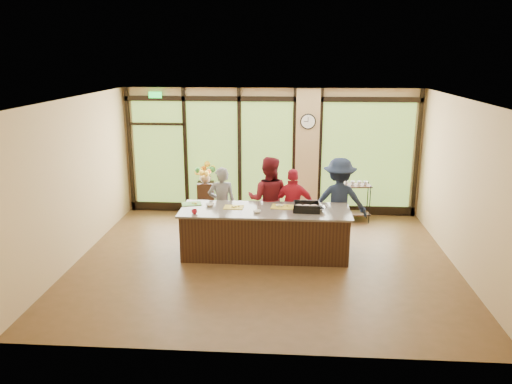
# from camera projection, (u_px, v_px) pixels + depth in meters

# --- Properties ---
(floor) EXTENTS (7.00, 7.00, 0.00)m
(floor) POSITION_uv_depth(u_px,v_px,m) (264.00, 261.00, 9.36)
(floor) COLOR #4D361B
(floor) RESTS_ON ground
(ceiling) EXTENTS (7.00, 7.00, 0.00)m
(ceiling) POSITION_uv_depth(u_px,v_px,m) (265.00, 99.00, 8.56)
(ceiling) COLOR white
(ceiling) RESTS_ON back_wall
(back_wall) EXTENTS (7.00, 0.00, 7.00)m
(back_wall) POSITION_uv_depth(u_px,v_px,m) (271.00, 152.00, 11.84)
(back_wall) COLOR tan
(back_wall) RESTS_ON floor
(left_wall) EXTENTS (0.00, 6.00, 6.00)m
(left_wall) POSITION_uv_depth(u_px,v_px,m) (75.00, 180.00, 9.19)
(left_wall) COLOR tan
(left_wall) RESTS_ON floor
(right_wall) EXTENTS (0.00, 6.00, 6.00)m
(right_wall) POSITION_uv_depth(u_px,v_px,m) (464.00, 187.00, 8.72)
(right_wall) COLOR tan
(right_wall) RESTS_ON floor
(window_wall) EXTENTS (6.90, 0.12, 3.00)m
(window_wall) POSITION_uv_depth(u_px,v_px,m) (278.00, 157.00, 11.81)
(window_wall) COLOR tan
(window_wall) RESTS_ON floor
(island_base) EXTENTS (3.10, 1.00, 0.88)m
(island_base) POSITION_uv_depth(u_px,v_px,m) (265.00, 233.00, 9.53)
(island_base) COLOR black
(island_base) RESTS_ON floor
(countertop) EXTENTS (3.20, 1.10, 0.04)m
(countertop) POSITION_uv_depth(u_px,v_px,m) (265.00, 210.00, 9.40)
(countertop) COLOR slate
(countertop) RESTS_ON island_base
(wall_clock) EXTENTS (0.36, 0.04, 0.36)m
(wall_clock) POSITION_uv_depth(u_px,v_px,m) (308.00, 121.00, 11.46)
(wall_clock) COLOR black
(wall_clock) RESTS_ON window_wall
(cook_left) EXTENTS (0.62, 0.47, 1.56)m
(cook_left) POSITION_uv_depth(u_px,v_px,m) (222.00, 204.00, 10.20)
(cook_left) COLOR slate
(cook_left) RESTS_ON floor
(cook_midleft) EXTENTS (0.93, 0.76, 1.78)m
(cook_midleft) POSITION_uv_depth(u_px,v_px,m) (268.00, 200.00, 10.15)
(cook_midleft) COLOR maroon
(cook_midleft) RESTS_ON floor
(cook_midright) EXTENTS (0.91, 0.38, 1.55)m
(cook_midright) POSITION_uv_depth(u_px,v_px,m) (293.00, 207.00, 10.05)
(cook_midright) COLOR #B61C2F
(cook_midright) RESTS_ON floor
(cook_right) EXTENTS (1.17, 0.71, 1.77)m
(cook_right) POSITION_uv_depth(u_px,v_px,m) (339.00, 201.00, 10.05)
(cook_right) COLOR #192339
(cook_right) RESTS_ON floor
(roasting_pan) EXTENTS (0.50, 0.40, 0.09)m
(roasting_pan) POSITION_uv_depth(u_px,v_px,m) (307.00, 209.00, 9.30)
(roasting_pan) COLOR black
(roasting_pan) RESTS_ON countertop
(mixing_bowl) EXTENTS (0.33, 0.33, 0.08)m
(mixing_bowl) POSITION_uv_depth(u_px,v_px,m) (317.00, 209.00, 9.30)
(mixing_bowl) COLOR silver
(mixing_bowl) RESTS_ON countertop
(cutting_board_left) EXTENTS (0.43, 0.37, 0.01)m
(cutting_board_left) POSITION_uv_depth(u_px,v_px,m) (192.00, 204.00, 9.73)
(cutting_board_left) COLOR #539536
(cutting_board_left) RESTS_ON countertop
(cutting_board_center) EXTENTS (0.38, 0.29, 0.01)m
(cutting_board_center) POSITION_uv_depth(u_px,v_px,m) (234.00, 207.00, 9.51)
(cutting_board_center) COLOR gold
(cutting_board_center) RESTS_ON countertop
(cutting_board_right) EXTENTS (0.46, 0.36, 0.01)m
(cutting_board_right) POSITION_uv_depth(u_px,v_px,m) (283.00, 207.00, 9.54)
(cutting_board_right) COLOR gold
(cutting_board_right) RESTS_ON countertop
(prep_bowl_near) EXTENTS (0.18, 0.18, 0.05)m
(prep_bowl_near) POSITION_uv_depth(u_px,v_px,m) (210.00, 205.00, 9.59)
(prep_bowl_near) COLOR white
(prep_bowl_near) RESTS_ON countertop
(prep_bowl_mid) EXTENTS (0.15, 0.15, 0.04)m
(prep_bowl_mid) POSITION_uv_depth(u_px,v_px,m) (257.00, 212.00, 9.19)
(prep_bowl_mid) COLOR white
(prep_bowl_mid) RESTS_ON countertop
(prep_bowl_far) EXTENTS (0.18, 0.18, 0.04)m
(prep_bowl_far) POSITION_uv_depth(u_px,v_px,m) (279.00, 206.00, 9.55)
(prep_bowl_far) COLOR white
(prep_bowl_far) RESTS_ON countertop
(red_ramekin) EXTENTS (0.11, 0.11, 0.08)m
(red_ramekin) POSITION_uv_depth(u_px,v_px,m) (194.00, 212.00, 9.13)
(red_ramekin) COLOR #A51020
(red_ramekin) RESTS_ON countertop
(flower_stand) EXTENTS (0.43, 0.43, 0.79)m
(flower_stand) POSITION_uv_depth(u_px,v_px,m) (206.00, 198.00, 12.00)
(flower_stand) COLOR black
(flower_stand) RESTS_ON floor
(flower_vase) EXTENTS (0.31, 0.31, 0.30)m
(flower_vase) POSITION_uv_depth(u_px,v_px,m) (205.00, 176.00, 11.85)
(flower_vase) COLOR olive
(flower_vase) RESTS_ON flower_stand
(bar_cart) EXTENTS (0.74, 0.47, 0.95)m
(bar_cart) POSITION_uv_depth(u_px,v_px,m) (355.00, 197.00, 11.47)
(bar_cart) COLOR black
(bar_cart) RESTS_ON floor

